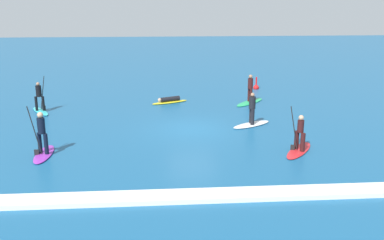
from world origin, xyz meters
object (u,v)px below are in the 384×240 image
surfer_on_teal_board (40,104)px  marker_buoy (256,87)px  surfer_on_green_board (250,95)px  surfer_on_yellow_board (169,101)px  surfer_on_white_board (252,117)px  surfer_on_red_board (299,142)px  surfer_on_purple_board (43,143)px

surfer_on_teal_board → marker_buoy: bearing=-98.6°
surfer_on_green_board → surfer_on_yellow_board: 5.37m
surfer_on_yellow_board → marker_buoy: marker_buoy is taller
surfer_on_green_board → marker_buoy: 4.70m
surfer_on_yellow_board → marker_buoy: size_ratio=2.43×
surfer_on_white_board → surfer_on_red_board: (1.27, -4.27, -0.06)m
surfer_on_green_board → surfer_on_red_board: (0.28, -9.52, -0.07)m
surfer_on_purple_board → marker_buoy: 18.55m
surfer_on_teal_board → surfer_on_red_board: 15.78m
surfer_on_yellow_board → surfer_on_white_board: bearing=103.7°
surfer_on_green_board → surfer_on_teal_board: (-13.28, -1.46, 0.02)m
surfer_on_purple_board → surfer_on_red_board: size_ratio=0.93×
surfer_on_green_board → surfer_on_red_board: bearing=-136.2°
surfer_on_green_board → surfer_on_purple_board: size_ratio=1.14×
surfer_on_yellow_board → marker_buoy: 7.91m
surfer_on_green_board → surfer_on_teal_board: 13.36m
surfer_on_red_board → surfer_on_purple_board: bearing=-56.4°
surfer_on_white_board → surfer_on_yellow_board: size_ratio=1.00×
surfer_on_yellow_board → surfer_on_purple_board: bearing=34.6°
surfer_on_purple_board → surfer_on_white_board: bearing=110.8°
surfer_on_white_board → surfer_on_purple_board: size_ratio=1.06×
marker_buoy → surfer_on_white_board: bearing=-103.9°
surfer_on_teal_board → surfer_on_purple_board: (2.15, -7.73, 0.03)m
surfer_on_yellow_board → surfer_on_red_board: size_ratio=0.98×
surfer_on_purple_board → surfer_on_yellow_board: bearing=148.4°
surfer_on_teal_board → marker_buoy: surfer_on_teal_board is taller
surfer_on_teal_board → surfer_on_purple_board: 8.02m
surfer_on_teal_board → surfer_on_yellow_board: surfer_on_teal_board is taller
surfer_on_teal_board → surfer_on_yellow_board: 8.15m
surfer_on_white_board → surfer_on_teal_board: 12.86m
surfer_on_teal_board → marker_buoy: 15.86m
surfer_on_yellow_board → surfer_on_purple_board: 11.17m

